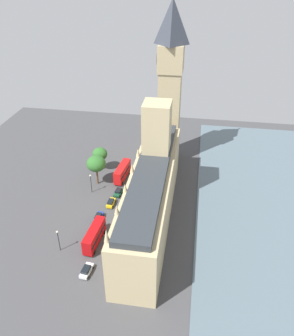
% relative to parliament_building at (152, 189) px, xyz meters
% --- Properties ---
extents(ground_plane, '(144.85, 144.85, 0.00)m').
position_rel_parliament_building_xyz_m(ground_plane, '(1.99, 1.46, -9.18)').
color(ground_plane, '#424244').
extents(river_thames, '(42.80, 130.36, 0.25)m').
position_rel_parliament_building_xyz_m(river_thames, '(-34.03, 1.46, -9.06)').
color(river_thames, slate).
rests_on(river_thames, ground).
extents(parliament_building, '(10.93, 56.84, 30.64)m').
position_rel_parliament_building_xyz_m(parliament_building, '(0.00, 0.00, 0.00)').
color(parliament_building, tan).
rests_on(parliament_building, ground).
extents(clock_tower, '(8.17, 8.17, 54.00)m').
position_rel_parliament_building_xyz_m(clock_tower, '(-0.96, -33.45, 18.74)').
color(clock_tower, tan).
rests_on(clock_tower, ground).
extents(double_decker_bus_near_tower, '(3.67, 10.71, 4.75)m').
position_rel_parliament_building_xyz_m(double_decker_bus_near_tower, '(12.33, -17.48, -6.55)').
color(double_decker_bus_near_tower, red).
rests_on(double_decker_bus_near_tower, ground).
extents(car_dark_green_far_end, '(2.29, 4.43, 1.74)m').
position_rel_parliament_building_xyz_m(car_dark_green_far_end, '(11.66, -8.30, -8.29)').
color(car_dark_green_far_end, '#19472D').
rests_on(car_dark_green_far_end, ground).
extents(car_yellow_cab_opposite_hall, '(2.01, 4.45, 1.74)m').
position_rel_parliament_building_xyz_m(car_yellow_cab_opposite_hall, '(12.59, -2.81, -8.29)').
color(car_yellow_cab_opposite_hall, gold).
rests_on(car_yellow_cab_opposite_hall, ground).
extents(car_blue_by_river_gate, '(2.03, 4.71, 1.74)m').
position_rel_parliament_building_xyz_m(car_blue_by_river_gate, '(14.39, 4.23, -8.29)').
color(car_blue_by_river_gate, navy).
rests_on(car_blue_by_river_gate, ground).
extents(double_decker_bus_under_trees, '(3.30, 10.66, 4.75)m').
position_rel_parliament_building_xyz_m(double_decker_bus_under_trees, '(12.76, 13.17, -6.55)').
color(double_decker_bus_under_trees, '#B20C0F').
rests_on(double_decker_bus_under_trees, ground).
extents(car_white_kerbside, '(2.34, 4.66, 1.74)m').
position_rel_parliament_building_xyz_m(car_white_kerbside, '(11.87, 23.02, -8.29)').
color(car_white_kerbside, silver).
rests_on(car_white_kerbside, ground).
extents(pedestrian_midblock, '(0.66, 0.57, 1.67)m').
position_rel_parliament_building_xyz_m(pedestrian_midblock, '(8.16, 12.21, -8.43)').
color(pedestrian_midblock, gray).
rests_on(pedestrian_midblock, ground).
extents(pedestrian_corner, '(0.62, 0.53, 1.54)m').
position_rel_parliament_building_xyz_m(pedestrian_corner, '(8.16, -3.04, -8.49)').
color(pedestrian_corner, navy).
rests_on(pedestrian_corner, ground).
extents(plane_tree_trailing, '(5.06, 5.06, 8.31)m').
position_rel_parliament_building_xyz_m(plane_tree_trailing, '(20.90, -21.64, -3.07)').
color(plane_tree_trailing, brown).
rests_on(plane_tree_trailing, ground).
extents(plane_tree_leading, '(6.06, 6.06, 10.10)m').
position_rel_parliament_building_xyz_m(plane_tree_leading, '(19.64, -13.22, -1.70)').
color(plane_tree_leading, brown).
rests_on(plane_tree_leading, ground).
extents(street_lamp_slot_10, '(0.56, 0.56, 6.47)m').
position_rel_parliament_building_xyz_m(street_lamp_slot_10, '(20.12, -8.21, -4.68)').
color(street_lamp_slot_10, black).
rests_on(street_lamp_slot_10, ground).
extents(street_lamp_slot_11, '(0.56, 0.56, 6.42)m').
position_rel_parliament_building_xyz_m(street_lamp_slot_11, '(20.67, 17.00, -4.71)').
color(street_lamp_slot_11, black).
rests_on(street_lamp_slot_11, ground).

